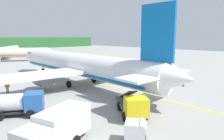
# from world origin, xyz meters

# --- Properties ---
(airliner_foreground) EXTENTS (34.69, 41.63, 11.90)m
(airliner_foreground) POSITION_xyz_m (17.15, 22.68, 3.39)
(airliner_foreground) COLOR white
(airliner_foreground) RESTS_ON ground
(airliner_mid_apron) EXTENTS (30.64, 26.07, 9.90)m
(airliner_mid_apron) POSITION_xyz_m (16.85, 67.82, 2.82)
(airliner_mid_apron) COLOR silver
(airliner_mid_apron) RESTS_ON ground
(airliner_far_taxiway) EXTENTS (19.91, 23.27, 7.88)m
(airliner_far_taxiway) POSITION_xyz_m (28.11, 97.54, 2.24)
(airliner_far_taxiway) COLOR white
(airliner_far_taxiway) RESTS_ON ground
(service_truck_fuel) EXTENTS (5.66, 6.74, 2.76)m
(service_truck_fuel) POSITION_xyz_m (12.81, 6.58, 1.16)
(service_truck_fuel) COLOR yellow
(service_truck_fuel) RESTS_ON ground
(service_truck_baggage) EXTENTS (6.43, 4.91, 2.40)m
(service_truck_baggage) POSITION_xyz_m (3.89, 15.28, 1.40)
(service_truck_baggage) COLOR #2659A5
(service_truck_baggage) RESTS_ON ground
(service_truck_catering) EXTENTS (6.43, 4.06, 2.81)m
(service_truck_catering) POSITION_xyz_m (4.05, 6.49, 1.56)
(service_truck_catering) COLOR silver
(service_truck_catering) RESTS_ON ground
(cargo_container_mid) EXTENTS (2.43, 2.43, 1.89)m
(cargo_container_mid) POSITION_xyz_m (8.85, 2.93, 0.89)
(cargo_container_mid) COLOR #333338
(cargo_container_mid) RESTS_ON ground
(crew_marshaller) EXTENTS (0.59, 0.39, 1.61)m
(crew_marshaller) POSITION_xyz_m (6.24, 25.26, 0.95)
(crew_marshaller) COLOR #191E33
(crew_marshaller) RESTS_ON ground
(crew_loader_left) EXTENTS (0.47, 0.50, 1.78)m
(crew_loader_left) POSITION_xyz_m (28.73, 9.16, 1.06)
(crew_loader_left) COLOR #191E33
(crew_loader_left) RESTS_ON ground
(crew_loader_right) EXTENTS (0.60, 0.37, 1.66)m
(crew_loader_right) POSITION_xyz_m (24.70, 14.77, 0.98)
(crew_loader_right) COLOR #191E33
(crew_loader_right) RESTS_ON ground
(apron_guide_line) EXTENTS (0.30, 60.00, 0.01)m
(apron_guide_line) POSITION_xyz_m (20.17, 18.25, 0.01)
(apron_guide_line) COLOR yellow
(apron_guide_line) RESTS_ON ground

